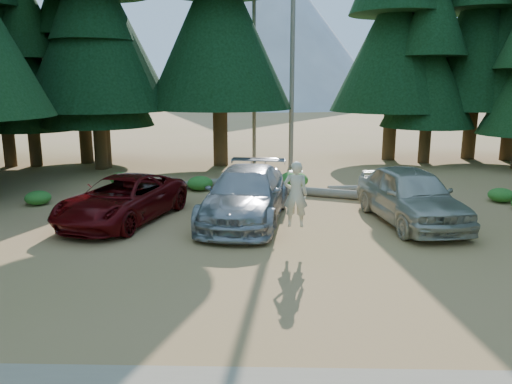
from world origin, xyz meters
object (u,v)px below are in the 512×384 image
Objects in this scene: red_pickup at (122,199)px; silver_minivan_right at (411,195)px; log_right at (319,192)px; log_mid at (371,189)px; frisbee_player at (296,194)px; log_left at (211,183)px; silver_minivan_center at (246,195)px.

red_pickup is 9.35m from silver_minivan_right.
silver_minivan_right is at bearing -35.66° from log_right.
log_mid is at bearing 84.82° from silver_minivan_right.
silver_minivan_right is 2.96× the size of frisbee_player.
log_right is at bearing -49.54° from log_left.
log_mid is 2.39m from log_right.
silver_minivan_center is 5.68m from log_left.
silver_minivan_right is 4.72m from frisbee_player.
frisbee_player is at bearing -9.01° from red_pickup.
log_left is 6.85m from log_mid.
frisbee_player reaches higher than log_mid.
frisbee_player is at bearing -154.70° from silver_minivan_right.
frisbee_player is 8.10m from log_mid.
frisbee_player is (-3.85, -2.65, 0.62)m from silver_minivan_right.
log_left is 0.85× the size of log_right.
silver_minivan_center is at bearing -108.56° from log_right.
log_right is at bearing 115.67° from silver_minivan_right.
log_left is (2.25, 5.52, -0.57)m from red_pickup.
frisbee_player is at bearing -54.39° from silver_minivan_center.
silver_minivan_center reaches higher than log_mid.
silver_minivan_center is at bearing -142.51° from log_mid.
log_left is (-7.10, 5.46, -0.74)m from silver_minivan_right.
red_pickup reaches higher than log_left.
frisbee_player is at bearing -82.21° from log_right.
red_pickup is 5.99m from log_left.
frisbee_player is at bearing -120.08° from log_mid.
log_mid is 0.65× the size of log_right.
log_mid is (3.53, 7.16, -1.38)m from frisbee_player.
log_mid is at bearing 43.08° from red_pickup.
log_left is at bearing 168.18° from log_mid.
log_right is (-2.55, 3.66, -0.73)m from silver_minivan_right.
silver_minivan_center is at bearing 18.64° from red_pickup.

